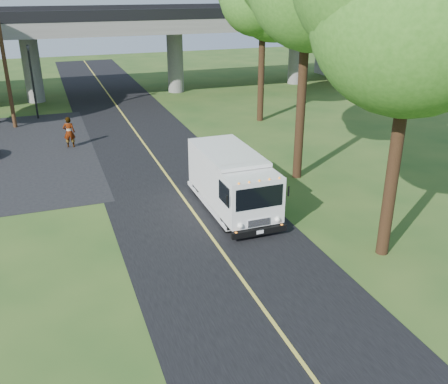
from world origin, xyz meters
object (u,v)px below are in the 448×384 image
traffic_signal (32,74)px  utility_pole (4,59)px  step_van (232,180)px  pedestrian (69,132)px

traffic_signal → utility_pole: bearing=-126.9°
step_van → pedestrian: 13.08m
utility_pole → pedestrian: utility_pole is taller
utility_pole → step_van: utility_pole is taller
utility_pole → step_van: size_ratio=1.48×
step_van → utility_pole: bearing=117.2°
utility_pole → traffic_signal: bearing=53.1°
traffic_signal → step_van: 21.11m
utility_pole → step_van: (9.16, -17.58, -3.21)m
pedestrian → traffic_signal: bearing=-68.7°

